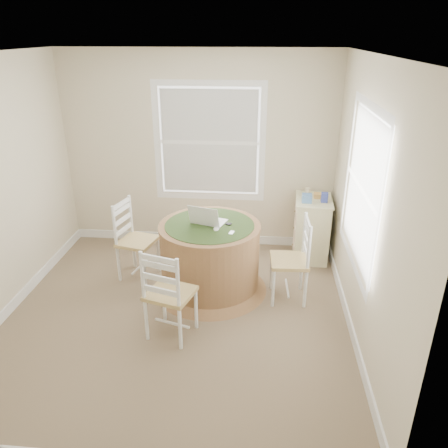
# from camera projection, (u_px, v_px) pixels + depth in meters

# --- Properties ---
(room) EXTENTS (3.64, 3.64, 2.64)m
(room) POSITION_uv_depth(u_px,v_px,m) (191.00, 196.00, 4.26)
(room) COLOR #886F56
(room) RESTS_ON ground
(round_table) EXTENTS (1.32, 1.32, 0.82)m
(round_table) POSITION_uv_depth(u_px,v_px,m) (210.00, 255.00, 4.97)
(round_table) COLOR #8B5F3E
(round_table) RESTS_ON ground
(chair_left) EXTENTS (0.49, 0.50, 0.95)m
(chair_left) POSITION_uv_depth(u_px,v_px,m) (137.00, 241.00, 5.22)
(chair_left) COLOR white
(chair_left) RESTS_ON ground
(chair_near) EXTENTS (0.52, 0.50, 0.95)m
(chair_near) POSITION_uv_depth(u_px,v_px,m) (170.00, 293.00, 4.18)
(chair_near) COLOR white
(chair_near) RESTS_ON ground
(chair_right) EXTENTS (0.42, 0.44, 0.95)m
(chair_right) POSITION_uv_depth(u_px,v_px,m) (289.00, 260.00, 4.78)
(chair_right) COLOR white
(chair_right) RESTS_ON ground
(laptop) EXTENTS (0.43, 0.41, 0.25)m
(laptop) POSITION_uv_depth(u_px,v_px,m) (208.00, 220.00, 4.85)
(laptop) COLOR white
(laptop) RESTS_ON round_table
(mouse) EXTENTS (0.08, 0.11, 0.04)m
(mouse) POSITION_uv_depth(u_px,v_px,m) (216.00, 229.00, 4.70)
(mouse) COLOR white
(mouse) RESTS_ON round_table
(phone) EXTENTS (0.06, 0.10, 0.02)m
(phone) POSITION_uv_depth(u_px,v_px,m) (232.00, 233.00, 4.62)
(phone) COLOR #B7BABF
(phone) RESTS_ON round_table
(keys) EXTENTS (0.07, 0.06, 0.02)m
(keys) POSITION_uv_depth(u_px,v_px,m) (229.00, 224.00, 4.82)
(keys) COLOR black
(keys) RESTS_ON round_table
(corner_chest) EXTENTS (0.49, 0.64, 0.82)m
(corner_chest) POSITION_uv_depth(u_px,v_px,m) (311.00, 228.00, 5.71)
(corner_chest) COLOR beige
(corner_chest) RESTS_ON ground
(tissue_box) EXTENTS (0.13, 0.13, 0.10)m
(tissue_box) POSITION_uv_depth(u_px,v_px,m) (306.00, 198.00, 5.42)
(tissue_box) COLOR #5889CA
(tissue_box) RESTS_ON corner_chest
(box_yellow) EXTENTS (0.15, 0.11, 0.06)m
(box_yellow) POSITION_uv_depth(u_px,v_px,m) (320.00, 196.00, 5.57)
(box_yellow) COLOR #E6AA51
(box_yellow) RESTS_ON corner_chest
(box_blue) EXTENTS (0.08, 0.08, 0.12)m
(box_blue) POSITION_uv_depth(u_px,v_px,m) (325.00, 198.00, 5.42)
(box_blue) COLOR #3744A7
(box_blue) RESTS_ON corner_chest
(cup_cream) EXTENTS (0.07, 0.07, 0.09)m
(cup_cream) POSITION_uv_depth(u_px,v_px,m) (307.00, 191.00, 5.68)
(cup_cream) COLOR beige
(cup_cream) RESTS_ON corner_chest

